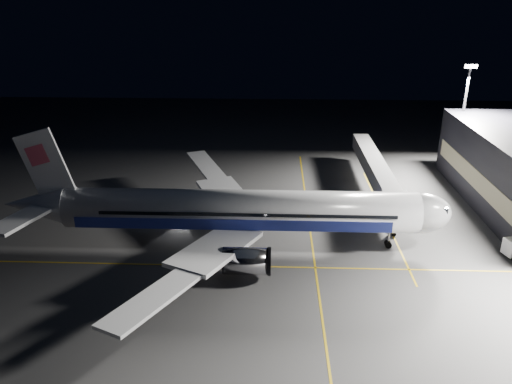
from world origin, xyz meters
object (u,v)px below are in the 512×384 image
object	(u,v)px
jet_bridge	(377,172)
safety_cone_a	(237,220)
baggage_tug	(184,214)
safety_cone_c	(199,202)
safety_cone_b	(283,217)
airliner	(233,211)
floodlight_mast_north	(464,109)

from	to	relation	value
jet_bridge	safety_cone_a	world-z (taller)	jet_bridge
baggage_tug	safety_cone_c	world-z (taller)	baggage_tug
baggage_tug	safety_cone_b	bearing A→B (deg)	2.46
airliner	safety_cone_a	distance (m)	8.83
airliner	safety_cone_a	size ratio (longest dim) A/B	100.01
baggage_tug	safety_cone_a	size ratio (longest dim) A/B	3.79
safety_cone_a	safety_cone_c	size ratio (longest dim) A/B	1.06
jet_bridge	baggage_tug	xyz separation A→B (m)	(-31.48, -10.06, -3.80)
airliner	safety_cone_c	bearing A→B (deg)	116.29
safety_cone_c	jet_bridge	bearing A→B (deg)	7.70
safety_cone_a	safety_cone_b	world-z (taller)	safety_cone_b
floodlight_mast_north	safety_cone_b	world-z (taller)	floodlight_mast_north
airliner	safety_cone_c	xyz separation A→B (m)	(-6.92, 14.00, -4.87)
safety_cone_a	safety_cone_c	xyz separation A→B (m)	(-6.92, 6.63, -0.02)
safety_cone_b	safety_cone_c	bearing A→B (deg)	159.38
safety_cone_a	floodlight_mast_north	bearing A→B (deg)	30.93
airliner	floodlight_mast_north	world-z (taller)	floodlight_mast_north
safety_cone_c	baggage_tug	bearing A→B (deg)	-103.88
safety_cone_a	safety_cone_c	distance (m)	9.58
floodlight_mast_north	safety_cone_a	size ratio (longest dim) A/B	33.67
airliner	safety_cone_a	bearing A→B (deg)	89.96
safety_cone_a	airliner	bearing A→B (deg)	-90.04
jet_bridge	floodlight_mast_north	size ratio (longest dim) A/B	1.66
safety_cone_a	safety_cone_b	xyz separation A→B (m)	(7.07, 1.36, 0.03)
airliner	baggage_tug	xyz separation A→B (m)	(-8.40, 7.99, -4.38)
floodlight_mast_north	safety_cone_c	xyz separation A→B (m)	(-47.99, -17.99, -12.08)
airliner	floodlight_mast_north	bearing A→B (deg)	37.91
airliner	jet_bridge	world-z (taller)	airliner
airliner	safety_cone_b	bearing A→B (deg)	50.99
floodlight_mast_north	safety_cone_b	xyz separation A→B (m)	(-34.00, -23.25, -12.04)
airliner	baggage_tug	size ratio (longest dim) A/B	26.38
floodlight_mast_north	safety_cone_b	distance (m)	42.91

